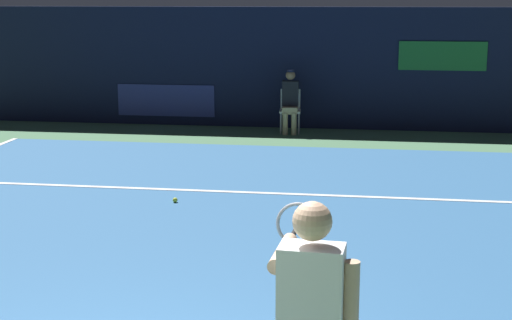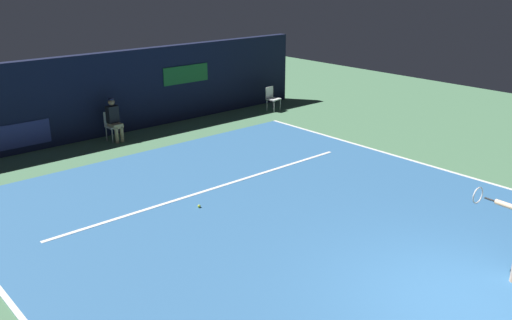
# 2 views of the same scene
# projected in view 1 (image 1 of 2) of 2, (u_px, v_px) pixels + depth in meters

# --- Properties ---
(ground_plane) EXTENTS (31.98, 31.98, 0.00)m
(ground_plane) POSITION_uv_depth(u_px,v_px,m) (224.00, 233.00, 9.28)
(ground_plane) COLOR #4C7A56
(court_surface) EXTENTS (10.76, 11.02, 0.01)m
(court_surface) POSITION_uv_depth(u_px,v_px,m) (224.00, 233.00, 9.28)
(court_surface) COLOR #336699
(court_surface) RESTS_ON ground
(line_service) EXTENTS (8.39, 0.10, 0.01)m
(line_service) POSITION_uv_depth(u_px,v_px,m) (249.00, 192.00, 11.14)
(line_service) COLOR white
(line_service) RESTS_ON court_surface
(back_wall) EXTENTS (15.89, 0.33, 2.60)m
(back_wall) POSITION_uv_depth(u_px,v_px,m) (291.00, 68.00, 16.59)
(back_wall) COLOR #141933
(back_wall) RESTS_ON ground
(line_judge_on_chair) EXTENTS (0.47, 0.55, 1.32)m
(line_judge_on_chair) POSITION_uv_depth(u_px,v_px,m) (290.00, 101.00, 15.95)
(line_judge_on_chair) COLOR white
(line_judge_on_chair) RESTS_ON ground
(tennis_ball) EXTENTS (0.07, 0.07, 0.07)m
(tennis_ball) POSITION_uv_depth(u_px,v_px,m) (175.00, 200.00, 10.61)
(tennis_ball) COLOR #CCE033
(tennis_ball) RESTS_ON court_surface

